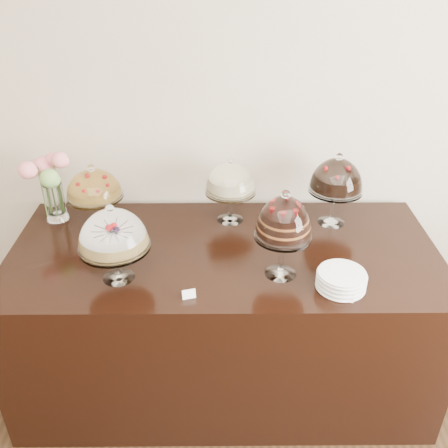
{
  "coord_description": "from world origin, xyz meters",
  "views": [
    {
      "loc": [
        -0.14,
        0.31,
        2.32
      ],
      "look_at": [
        -0.13,
        2.4,
        1.08
      ],
      "focal_mm": 40.0,
      "sensor_mm": 36.0,
      "label": 1
    }
  ],
  "objects_px": {
    "cake_stand_fruit_tart": "(94,187)",
    "plate_stack": "(341,280)",
    "cake_stand_cheesecake": "(230,181)",
    "cake_stand_choco_layer": "(284,221)",
    "display_counter": "(224,316)",
    "cake_stand_sugar_sponge": "(113,233)",
    "flower_vase": "(49,181)",
    "cake_stand_dark_choco": "(337,178)"
  },
  "relations": [
    {
      "from": "cake_stand_cheesecake",
      "to": "flower_vase",
      "type": "relative_size",
      "value": 0.93
    },
    {
      "from": "cake_stand_cheesecake",
      "to": "plate_stack",
      "type": "xyz_separation_m",
      "value": [
        0.5,
        -0.63,
        -0.2
      ]
    },
    {
      "from": "display_counter",
      "to": "plate_stack",
      "type": "height_order",
      "value": "plate_stack"
    },
    {
      "from": "cake_stand_sugar_sponge",
      "to": "plate_stack",
      "type": "relative_size",
      "value": 1.77
    },
    {
      "from": "cake_stand_cheesecake",
      "to": "cake_stand_fruit_tart",
      "type": "distance_m",
      "value": 0.73
    },
    {
      "from": "cake_stand_sugar_sponge",
      "to": "cake_stand_cheesecake",
      "type": "bearing_deg",
      "value": 45.31
    },
    {
      "from": "cake_stand_choco_layer",
      "to": "cake_stand_cheesecake",
      "type": "relative_size",
      "value": 1.18
    },
    {
      "from": "display_counter",
      "to": "cake_stand_fruit_tart",
      "type": "distance_m",
      "value": 1.01
    },
    {
      "from": "cake_stand_dark_choco",
      "to": "plate_stack",
      "type": "distance_m",
      "value": 0.64
    },
    {
      "from": "cake_stand_fruit_tart",
      "to": "plate_stack",
      "type": "xyz_separation_m",
      "value": [
        1.23,
        -0.58,
        -0.19
      ]
    },
    {
      "from": "flower_vase",
      "to": "plate_stack",
      "type": "bearing_deg",
      "value": -23.11
    },
    {
      "from": "display_counter",
      "to": "flower_vase",
      "type": "distance_m",
      "value": 1.21
    },
    {
      "from": "display_counter",
      "to": "cake_stand_dark_choco",
      "type": "height_order",
      "value": "cake_stand_dark_choco"
    },
    {
      "from": "cake_stand_choco_layer",
      "to": "display_counter",
      "type": "bearing_deg",
      "value": 141.72
    },
    {
      "from": "cake_stand_sugar_sponge",
      "to": "cake_stand_dark_choco",
      "type": "xyz_separation_m",
      "value": [
        1.1,
        0.51,
        0.03
      ]
    },
    {
      "from": "flower_vase",
      "to": "plate_stack",
      "type": "xyz_separation_m",
      "value": [
        1.48,
        -0.63,
        -0.2
      ]
    },
    {
      "from": "cake_stand_sugar_sponge",
      "to": "flower_vase",
      "type": "height_order",
      "value": "flower_vase"
    },
    {
      "from": "flower_vase",
      "to": "cake_stand_fruit_tart",
      "type": "bearing_deg",
      "value": -12.09
    },
    {
      "from": "cake_stand_dark_choco",
      "to": "cake_stand_fruit_tart",
      "type": "xyz_separation_m",
      "value": [
        -1.3,
        -0.01,
        -0.04
      ]
    },
    {
      "from": "cake_stand_fruit_tart",
      "to": "plate_stack",
      "type": "height_order",
      "value": "cake_stand_fruit_tart"
    },
    {
      "from": "cake_stand_choco_layer",
      "to": "flower_vase",
      "type": "xyz_separation_m",
      "value": [
        -1.21,
        0.52,
        -0.05
      ]
    },
    {
      "from": "cake_stand_choco_layer",
      "to": "cake_stand_dark_choco",
      "type": "xyz_separation_m",
      "value": [
        0.34,
        0.48,
        -0.02
      ]
    },
    {
      "from": "cake_stand_sugar_sponge",
      "to": "cake_stand_cheesecake",
      "type": "relative_size",
      "value": 1.04
    },
    {
      "from": "display_counter",
      "to": "cake_stand_choco_layer",
      "type": "xyz_separation_m",
      "value": [
        0.27,
        -0.21,
        0.74
      ]
    },
    {
      "from": "display_counter",
      "to": "cake_stand_sugar_sponge",
      "type": "height_order",
      "value": "cake_stand_sugar_sponge"
    },
    {
      "from": "plate_stack",
      "to": "cake_stand_cheesecake",
      "type": "bearing_deg",
      "value": 128.41
    },
    {
      "from": "display_counter",
      "to": "cake_stand_cheesecake",
      "type": "bearing_deg",
      "value": 83.11
    },
    {
      "from": "display_counter",
      "to": "cake_stand_fruit_tart",
      "type": "bearing_deg",
      "value": 159.79
    },
    {
      "from": "cake_stand_dark_choco",
      "to": "cake_stand_fruit_tart",
      "type": "height_order",
      "value": "cake_stand_dark_choco"
    },
    {
      "from": "cake_stand_sugar_sponge",
      "to": "plate_stack",
      "type": "distance_m",
      "value": 1.05
    },
    {
      "from": "cake_stand_dark_choco",
      "to": "plate_stack",
      "type": "relative_size",
      "value": 1.89
    },
    {
      "from": "cake_stand_dark_choco",
      "to": "flower_vase",
      "type": "distance_m",
      "value": 1.55
    },
    {
      "from": "cake_stand_sugar_sponge",
      "to": "cake_stand_fruit_tart",
      "type": "xyz_separation_m",
      "value": [
        -0.2,
        0.49,
        -0.01
      ]
    },
    {
      "from": "cake_stand_dark_choco",
      "to": "cake_stand_cheesecake",
      "type": "bearing_deg",
      "value": 176.46
    },
    {
      "from": "cake_stand_fruit_tart",
      "to": "flower_vase",
      "type": "bearing_deg",
      "value": 167.91
    },
    {
      "from": "display_counter",
      "to": "flower_vase",
      "type": "relative_size",
      "value": 5.44
    },
    {
      "from": "cake_stand_choco_layer",
      "to": "cake_stand_cheesecake",
      "type": "height_order",
      "value": "cake_stand_choco_layer"
    },
    {
      "from": "cake_stand_choco_layer",
      "to": "flower_vase",
      "type": "height_order",
      "value": "cake_stand_choco_layer"
    },
    {
      "from": "display_counter",
      "to": "cake_stand_sugar_sponge",
      "type": "distance_m",
      "value": 0.89
    },
    {
      "from": "cake_stand_sugar_sponge",
      "to": "flower_vase",
      "type": "relative_size",
      "value": 0.97
    },
    {
      "from": "cake_stand_fruit_tart",
      "to": "plate_stack",
      "type": "relative_size",
      "value": 1.64
    },
    {
      "from": "cake_stand_choco_layer",
      "to": "flower_vase",
      "type": "distance_m",
      "value": 1.32
    }
  ]
}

